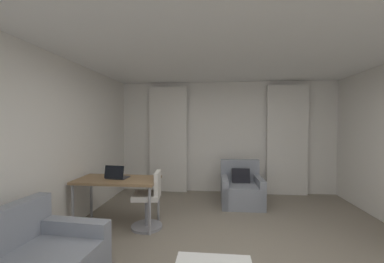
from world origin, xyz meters
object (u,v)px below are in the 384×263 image
Objects in this scene: desk at (118,183)px; armchair at (241,190)px; laptop at (117,176)px; desk_chair at (149,203)px.

armchair is at bearing 30.37° from desk.
desk_chair is at bearing -4.61° from laptop.
armchair reaches higher than desk.
armchair is at bearing 38.87° from desk_chair.
armchair is 0.97× the size of desk_chair.
laptop reaches higher than desk_chair.
desk is 0.60m from desk_chair.
laptop is (-2.09, -1.20, 0.51)m from armchair.
desk_chair is at bearing -3.86° from desk.
armchair is 2.46m from laptop.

